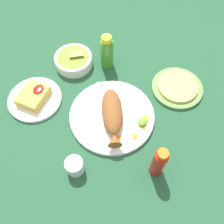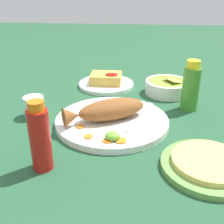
{
  "view_description": "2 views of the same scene",
  "coord_description": "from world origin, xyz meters",
  "px_view_note": "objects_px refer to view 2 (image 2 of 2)",
  "views": [
    {
      "loc": [
        -0.43,
        -0.19,
        0.84
      ],
      "look_at": [
        0.0,
        0.0,
        0.04
      ],
      "focal_mm": 40.0,
      "sensor_mm": 36.0,
      "label": 1
    },
    {
      "loc": [
        0.07,
        -0.71,
        0.38
      ],
      "look_at": [
        0.0,
        0.0,
        0.04
      ],
      "focal_mm": 45.0,
      "sensor_mm": 36.0,
      "label": 2
    }
  ],
  "objects_px": {
    "fork_far": "(141,116)",
    "salt_cup": "(34,108)",
    "hot_sauce_bottle_red": "(40,138)",
    "tortilla_plate": "(208,166)",
    "fork_near": "(133,110)",
    "side_plate_fries": "(106,84)",
    "main_plate": "(112,121)",
    "hot_sauce_bottle_green": "(191,87)",
    "guacamole_bowl": "(167,86)",
    "fried_fish": "(108,110)"
  },
  "relations": [
    {
      "from": "main_plate",
      "to": "fork_far",
      "type": "distance_m",
      "value": 0.09
    },
    {
      "from": "fried_fish",
      "to": "side_plate_fries",
      "type": "relative_size",
      "value": 1.13
    },
    {
      "from": "tortilla_plate",
      "to": "hot_sauce_bottle_red",
      "type": "bearing_deg",
      "value": -175.65
    },
    {
      "from": "hot_sauce_bottle_green",
      "to": "tortilla_plate",
      "type": "bearing_deg",
      "value": -90.87
    },
    {
      "from": "fork_near",
      "to": "salt_cup",
      "type": "relative_size",
      "value": 2.39
    },
    {
      "from": "fried_fish",
      "to": "fork_near",
      "type": "height_order",
      "value": "fried_fish"
    },
    {
      "from": "fork_far",
      "to": "tortilla_plate",
      "type": "xyz_separation_m",
      "value": [
        0.15,
        -0.21,
        -0.01
      ]
    },
    {
      "from": "fried_fish",
      "to": "salt_cup",
      "type": "bearing_deg",
      "value": 142.65
    },
    {
      "from": "fried_fish",
      "to": "hot_sauce_bottle_red",
      "type": "height_order",
      "value": "hot_sauce_bottle_red"
    },
    {
      "from": "hot_sauce_bottle_red",
      "to": "tortilla_plate",
      "type": "bearing_deg",
      "value": 4.35
    },
    {
      "from": "fork_near",
      "to": "guacamole_bowl",
      "type": "xyz_separation_m",
      "value": [
        0.12,
        0.2,
        0.01
      ]
    },
    {
      "from": "fork_near",
      "to": "side_plate_fries",
      "type": "height_order",
      "value": "fork_near"
    },
    {
      "from": "main_plate",
      "to": "fork_near",
      "type": "bearing_deg",
      "value": 46.05
    },
    {
      "from": "main_plate",
      "to": "fork_near",
      "type": "height_order",
      "value": "fork_near"
    },
    {
      "from": "hot_sauce_bottle_green",
      "to": "salt_cup",
      "type": "distance_m",
      "value": 0.48
    },
    {
      "from": "main_plate",
      "to": "guacamole_bowl",
      "type": "relative_size",
      "value": 2.02
    },
    {
      "from": "fork_near",
      "to": "guacamole_bowl",
      "type": "distance_m",
      "value": 0.23
    },
    {
      "from": "fork_near",
      "to": "fork_far",
      "type": "bearing_deg",
      "value": -97.6
    },
    {
      "from": "hot_sauce_bottle_red",
      "to": "fried_fish",
      "type": "bearing_deg",
      "value": 60.57
    },
    {
      "from": "hot_sauce_bottle_red",
      "to": "side_plate_fries",
      "type": "distance_m",
      "value": 0.54
    },
    {
      "from": "salt_cup",
      "to": "fork_far",
      "type": "bearing_deg",
      "value": -2.24
    },
    {
      "from": "fried_fish",
      "to": "hot_sauce_bottle_red",
      "type": "distance_m",
      "value": 0.25
    },
    {
      "from": "salt_cup",
      "to": "tortilla_plate",
      "type": "distance_m",
      "value": 0.52
    },
    {
      "from": "hot_sauce_bottle_red",
      "to": "tortilla_plate",
      "type": "distance_m",
      "value": 0.37
    },
    {
      "from": "fork_near",
      "to": "hot_sauce_bottle_red",
      "type": "relative_size",
      "value": 0.93
    },
    {
      "from": "salt_cup",
      "to": "side_plate_fries",
      "type": "relative_size",
      "value": 0.29
    },
    {
      "from": "main_plate",
      "to": "fried_fish",
      "type": "xyz_separation_m",
      "value": [
        -0.01,
        -0.01,
        0.04
      ]
    },
    {
      "from": "hot_sauce_bottle_green",
      "to": "guacamole_bowl",
      "type": "bearing_deg",
      "value": 112.87
    },
    {
      "from": "fork_far",
      "to": "guacamole_bowl",
      "type": "height_order",
      "value": "guacamole_bowl"
    },
    {
      "from": "fork_far",
      "to": "side_plate_fries",
      "type": "bearing_deg",
      "value": 47.01
    },
    {
      "from": "fork_near",
      "to": "hot_sauce_bottle_green",
      "type": "bearing_deg",
      "value": -20.68
    },
    {
      "from": "fork_near",
      "to": "hot_sauce_bottle_red",
      "type": "distance_m",
      "value": 0.34
    },
    {
      "from": "hot_sauce_bottle_green",
      "to": "side_plate_fries",
      "type": "distance_m",
      "value": 0.35
    },
    {
      "from": "side_plate_fries",
      "to": "guacamole_bowl",
      "type": "bearing_deg",
      "value": -13.5
    },
    {
      "from": "hot_sauce_bottle_green",
      "to": "fried_fish",
      "type": "bearing_deg",
      "value": -151.87
    },
    {
      "from": "main_plate",
      "to": "salt_cup",
      "type": "distance_m",
      "value": 0.24
    },
    {
      "from": "fried_fish",
      "to": "guacamole_bowl",
      "type": "distance_m",
      "value": 0.33
    },
    {
      "from": "hot_sauce_bottle_green",
      "to": "salt_cup",
      "type": "height_order",
      "value": "hot_sauce_bottle_green"
    },
    {
      "from": "salt_cup",
      "to": "side_plate_fries",
      "type": "bearing_deg",
      "value": 56.45
    },
    {
      "from": "fork_far",
      "to": "salt_cup",
      "type": "relative_size",
      "value": 2.84
    },
    {
      "from": "main_plate",
      "to": "hot_sauce_bottle_red",
      "type": "relative_size",
      "value": 2.03
    },
    {
      "from": "salt_cup",
      "to": "side_plate_fries",
      "type": "xyz_separation_m",
      "value": [
        0.19,
        0.28,
        -0.02
      ]
    },
    {
      "from": "side_plate_fries",
      "to": "tortilla_plate",
      "type": "relative_size",
      "value": 1.02
    },
    {
      "from": "hot_sauce_bottle_red",
      "to": "salt_cup",
      "type": "xyz_separation_m",
      "value": [
        -0.11,
        0.25,
        -0.05
      ]
    },
    {
      "from": "fork_far",
      "to": "hot_sauce_bottle_green",
      "type": "relative_size",
      "value": 1.11
    },
    {
      "from": "fork_near",
      "to": "fork_far",
      "type": "distance_m",
      "value": 0.05
    },
    {
      "from": "fork_near",
      "to": "salt_cup",
      "type": "height_order",
      "value": "salt_cup"
    },
    {
      "from": "guacamole_bowl",
      "to": "side_plate_fries",
      "type": "bearing_deg",
      "value": 166.5
    },
    {
      "from": "fork_far",
      "to": "side_plate_fries",
      "type": "xyz_separation_m",
      "value": [
        -0.13,
        0.29,
        -0.01
      ]
    },
    {
      "from": "hot_sauce_bottle_green",
      "to": "salt_cup",
      "type": "relative_size",
      "value": 2.56
    }
  ]
}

